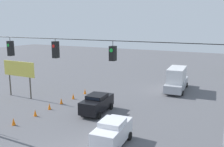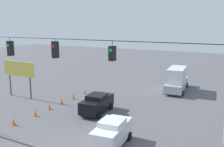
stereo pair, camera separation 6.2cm
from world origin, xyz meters
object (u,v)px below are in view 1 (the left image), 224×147
at_px(sedan_white_crossing_near, 112,132).
at_px(traffic_cone_fifth, 73,96).
at_px(traffic_cone_second, 35,113).
at_px(traffic_cone_nearest, 14,121).
at_px(roadside_billboard, 19,71).
at_px(overhead_signal_span, 56,79).
at_px(box_truck_silver_oncoming_deep, 177,79).
at_px(traffic_cone_fourth, 61,101).
at_px(traffic_cone_third, 49,106).
at_px(sedan_black_withflow_mid, 97,103).
at_px(traffic_cone_farthest, 85,91).

xyz_separation_m(sedan_white_crossing_near, traffic_cone_fifth, (9.37, -8.00, -0.68)).
bearing_deg(traffic_cone_second, sedan_white_crossing_near, 169.23).
xyz_separation_m(traffic_cone_nearest, traffic_cone_fifth, (0.01, -8.72, 0.00)).
bearing_deg(roadside_billboard, overhead_signal_span, 146.45).
relative_size(overhead_signal_span, traffic_cone_second, 29.95).
xyz_separation_m(overhead_signal_span, sedan_white_crossing_near, (-2.59, -2.84, -4.23)).
relative_size(box_truck_silver_oncoming_deep, sedan_white_crossing_near, 1.72).
height_order(box_truck_silver_oncoming_deep, traffic_cone_fourth, box_truck_silver_oncoming_deep).
bearing_deg(roadside_billboard, traffic_cone_third, 163.34).
bearing_deg(overhead_signal_span, traffic_cone_fifth, -57.95).
distance_m(sedan_black_withflow_mid, roadside_billboard, 11.21).
height_order(traffic_cone_nearest, traffic_cone_fifth, same).
height_order(overhead_signal_span, box_truck_silver_oncoming_deep, overhead_signal_span).
distance_m(sedan_black_withflow_mid, traffic_cone_third, 5.12).
relative_size(sedan_black_withflow_mid, traffic_cone_second, 6.72).
distance_m(overhead_signal_span, traffic_cone_nearest, 8.63).
xyz_separation_m(traffic_cone_fourth, roadside_billboard, (6.07, 0.16, 2.88)).
relative_size(traffic_cone_farthest, roadside_billboard, 0.14).
bearing_deg(traffic_cone_fourth, traffic_cone_nearest, 90.64).
bearing_deg(traffic_cone_fourth, traffic_cone_second, 92.48).
xyz_separation_m(box_truck_silver_oncoming_deep, traffic_cone_fifth, (9.84, 9.39, -1.19)).
xyz_separation_m(overhead_signal_span, traffic_cone_third, (6.79, -6.73, -4.91)).
distance_m(sedan_white_crossing_near, traffic_cone_farthest, 14.05).
distance_m(overhead_signal_span, traffic_cone_third, 10.75).
height_order(traffic_cone_nearest, roadside_billboard, roadside_billboard).
distance_m(traffic_cone_second, traffic_cone_farthest, 8.69).
xyz_separation_m(traffic_cone_second, traffic_cone_farthest, (0.10, -8.69, 0.00)).
xyz_separation_m(traffic_cone_fourth, traffic_cone_fifth, (-0.07, -2.11, 0.00)).
bearing_deg(traffic_cone_fifth, overhead_signal_span, 122.05).
xyz_separation_m(box_truck_silver_oncoming_deep, traffic_cone_farthest, (9.83, 6.93, -1.19)).
relative_size(overhead_signal_span, traffic_cone_fifth, 29.95).
relative_size(traffic_cone_nearest, traffic_cone_fourth, 1.00).
relative_size(box_truck_silver_oncoming_deep, traffic_cone_second, 10.67).
bearing_deg(sedan_white_crossing_near, traffic_cone_farthest, -48.16).
xyz_separation_m(box_truck_silver_oncoming_deep, traffic_cone_second, (9.73, 15.62, -1.19)).
bearing_deg(sedan_white_crossing_near, overhead_signal_span, 47.64).
xyz_separation_m(traffic_cone_second, traffic_cone_fifth, (0.11, -6.23, 0.00)).
bearing_deg(traffic_cone_third, traffic_cone_fourth, -88.26).
distance_m(traffic_cone_second, traffic_cone_fourth, 4.13).
relative_size(traffic_cone_nearest, traffic_cone_third, 1.00).
xyz_separation_m(box_truck_silver_oncoming_deep, traffic_cone_nearest, (9.84, 18.11, -1.19)).
relative_size(overhead_signal_span, traffic_cone_fourth, 29.95).
xyz_separation_m(box_truck_silver_oncoming_deep, roadside_billboard, (15.98, 11.66, 1.70)).
bearing_deg(sedan_black_withflow_mid, traffic_cone_fourth, -5.83).
bearing_deg(overhead_signal_span, traffic_cone_third, -44.76).
bearing_deg(traffic_cone_fourth, sedan_black_withflow_mid, 174.17).
height_order(box_truck_silver_oncoming_deep, traffic_cone_third, box_truck_silver_oncoming_deep).
bearing_deg(traffic_cone_nearest, sedan_black_withflow_mid, -128.38).
xyz_separation_m(overhead_signal_span, traffic_cone_fourth, (6.85, -8.73, -4.91)).
bearing_deg(roadside_billboard, sedan_black_withflow_mid, 178.23).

